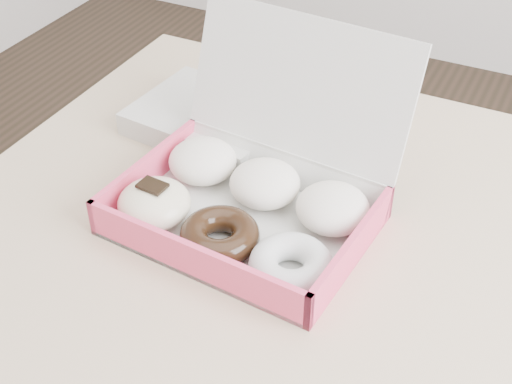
% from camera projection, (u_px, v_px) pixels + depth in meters
% --- Properties ---
extents(table, '(1.20, 0.80, 0.75)m').
position_uv_depth(table, '(394.00, 300.00, 0.93)').
color(table, tan).
rests_on(table, ground).
extents(donut_box, '(0.34, 0.32, 0.23)m').
position_uv_depth(donut_box, '(249.00, 195.00, 0.92)').
color(donut_box, silver).
rests_on(donut_box, table).
extents(newspapers, '(0.24, 0.20, 0.04)m').
position_uv_depth(newspapers, '(211.00, 118.00, 1.10)').
color(newspapers, silver).
rests_on(newspapers, table).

